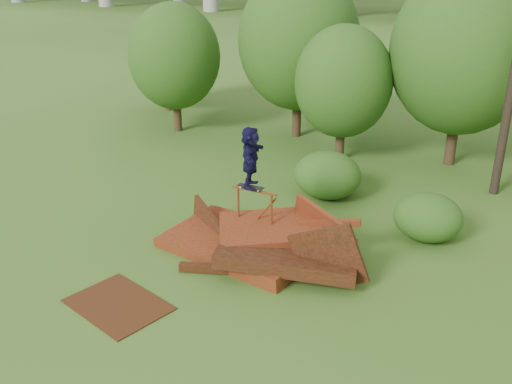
% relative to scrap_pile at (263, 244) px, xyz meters
% --- Properties ---
extents(ground, '(240.00, 240.00, 0.00)m').
position_rel_scrap_pile_xyz_m(ground, '(0.42, -1.62, -0.36)').
color(ground, '#2D5116').
rests_on(ground, ground).
extents(scrap_pile, '(5.77, 3.37, 2.03)m').
position_rel_scrap_pile_xyz_m(scrap_pile, '(0.00, 0.00, 0.00)').
color(scrap_pile, '#43180C').
rests_on(scrap_pile, ground).
extents(grind_rail, '(1.26, 0.10, 1.70)m').
position_rel_scrap_pile_xyz_m(grind_rail, '(-0.38, 0.29, 0.72)').
color(grind_rail, '#672B10').
rests_on(grind_rail, ground).
extents(skateboard, '(0.71, 0.21, 0.07)m').
position_rel_scrap_pile_xyz_m(skateboard, '(-0.49, 0.29, 1.40)').
color(skateboard, black).
rests_on(skateboard, grind_rail).
extents(skater, '(0.87, 1.53, 1.57)m').
position_rel_scrap_pile_xyz_m(skater, '(-0.49, 0.29, 2.20)').
color(skater, black).
rests_on(skater, skateboard).
extents(flat_plate, '(2.55, 2.12, 0.03)m').
position_rel_scrap_pile_xyz_m(flat_plate, '(-1.95, -3.42, -0.34)').
color(flat_plate, '#3D1F0D').
rests_on(flat_plate, ground).
extents(tree_0, '(3.88, 3.88, 5.47)m').
position_rel_scrap_pile_xyz_m(tree_0, '(-8.27, 8.65, 2.87)').
color(tree_0, black).
rests_on(tree_0, ground).
extents(tree_1, '(4.92, 4.92, 6.84)m').
position_rel_scrap_pile_xyz_m(tree_1, '(-3.28, 10.22, 3.65)').
color(tree_1, black).
rests_on(tree_1, ground).
extents(tree_2, '(3.55, 3.55, 5.01)m').
position_rel_scrap_pile_xyz_m(tree_2, '(-0.65, 8.11, 2.60)').
color(tree_2, black).
rests_on(tree_2, ground).
extents(tree_3, '(5.10, 5.10, 7.08)m').
position_rel_scrap_pile_xyz_m(tree_3, '(3.19, 9.44, 3.78)').
color(tree_3, black).
rests_on(tree_3, ground).
extents(tree_6, '(3.57, 3.57, 4.99)m').
position_rel_scrap_pile_xyz_m(tree_6, '(-10.69, 11.47, 2.57)').
color(tree_6, black).
rests_on(tree_6, ground).
extents(shrub_left, '(2.16, 1.99, 1.49)m').
position_rel_scrap_pile_xyz_m(shrub_left, '(0.16, 4.45, 0.39)').
color(shrub_left, '#184211').
rests_on(shrub_left, ground).
extents(shrub_right, '(1.85, 1.70, 1.31)m').
position_rel_scrap_pile_xyz_m(shrub_right, '(3.58, 2.87, 0.30)').
color(shrub_right, '#184211').
rests_on(shrub_right, ground).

